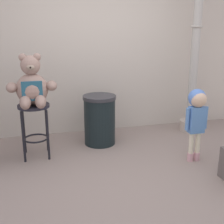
{
  "coord_description": "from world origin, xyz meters",
  "views": [
    {
      "loc": [
        -0.98,
        -3.05,
        1.76
      ],
      "look_at": [
        -0.01,
        0.68,
        0.63
      ],
      "focal_mm": 47.91,
      "sensor_mm": 36.0,
      "label": 1
    }
  ],
  "objects_px": {
    "trash_bin": "(100,120)",
    "child_walking": "(197,110)",
    "bar_stool_with_teddy": "(35,119)",
    "teddy_bear": "(32,87)",
    "lamppost": "(194,61)"
  },
  "relations": [
    {
      "from": "bar_stool_with_teddy",
      "to": "trash_bin",
      "type": "xyz_separation_m",
      "value": [
        0.95,
        0.24,
        -0.16
      ]
    },
    {
      "from": "teddy_bear",
      "to": "child_walking",
      "type": "height_order",
      "value": "teddy_bear"
    },
    {
      "from": "child_walking",
      "to": "bar_stool_with_teddy",
      "type": "bearing_deg",
      "value": 171.53
    },
    {
      "from": "trash_bin",
      "to": "child_walking",
      "type": "bearing_deg",
      "value": -39.88
    },
    {
      "from": "bar_stool_with_teddy",
      "to": "child_walking",
      "type": "bearing_deg",
      "value": -18.29
    },
    {
      "from": "bar_stool_with_teddy",
      "to": "trash_bin",
      "type": "relative_size",
      "value": 0.99
    },
    {
      "from": "teddy_bear",
      "to": "child_walking",
      "type": "xyz_separation_m",
      "value": [
        2.03,
        -0.64,
        -0.28
      ]
    },
    {
      "from": "teddy_bear",
      "to": "trash_bin",
      "type": "distance_m",
      "value": 1.16
    },
    {
      "from": "child_walking",
      "to": "trash_bin",
      "type": "bearing_deg",
      "value": 149.94
    },
    {
      "from": "bar_stool_with_teddy",
      "to": "lamppost",
      "type": "relative_size",
      "value": 0.25
    },
    {
      "from": "bar_stool_with_teddy",
      "to": "child_walking",
      "type": "relative_size",
      "value": 0.76
    },
    {
      "from": "teddy_bear",
      "to": "trash_bin",
      "type": "xyz_separation_m",
      "value": [
        0.95,
        0.27,
        -0.61
      ]
    },
    {
      "from": "lamppost",
      "to": "teddy_bear",
      "type": "bearing_deg",
      "value": -169.99
    },
    {
      "from": "teddy_bear",
      "to": "child_walking",
      "type": "distance_m",
      "value": 2.15
    },
    {
      "from": "trash_bin",
      "to": "lamppost",
      "type": "relative_size",
      "value": 0.25
    }
  ]
}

